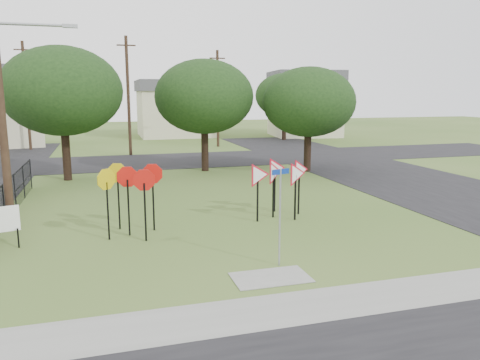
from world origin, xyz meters
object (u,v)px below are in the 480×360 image
object	(u,v)px
street_name_sign	(280,210)
info_board	(1,221)
stop_sign_cluster	(130,184)
yield_sign_cluster	(280,175)

from	to	relation	value
street_name_sign	info_board	distance (m)	8.56
stop_sign_cluster	yield_sign_cluster	size ratio (longest dim) A/B	0.83
yield_sign_cluster	info_board	bearing A→B (deg)	-172.88
yield_sign_cluster	info_board	size ratio (longest dim) A/B	2.14
street_name_sign	yield_sign_cluster	world-z (taller)	street_name_sign
street_name_sign	info_board	world-z (taller)	street_name_sign
stop_sign_cluster	info_board	distance (m)	4.03
street_name_sign	stop_sign_cluster	xyz separation A→B (m)	(-3.77, 4.10, 0.19)
stop_sign_cluster	yield_sign_cluster	distance (m)	5.74
street_name_sign	info_board	size ratio (longest dim) A/B	2.04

